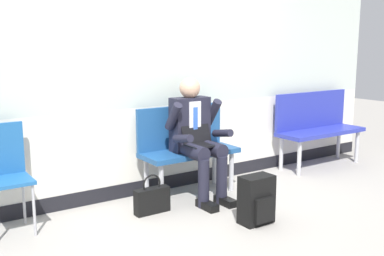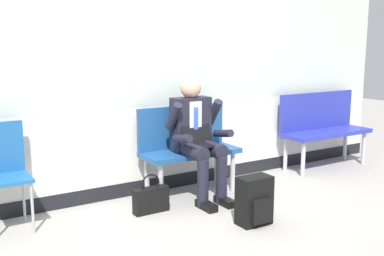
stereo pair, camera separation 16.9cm
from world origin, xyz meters
TOP-DOWN VIEW (x-y plane):
  - ground_plane at (0.00, 0.00)m, footprint 18.00×18.00m
  - station_wall at (0.00, 0.67)m, footprint 6.55×0.14m
  - bench_with_person at (0.22, 0.39)m, footprint 1.03×0.42m
  - bench_empty at (2.24, 0.40)m, footprint 1.26×0.42m
  - person_seated at (0.22, 0.19)m, footprint 0.57×0.70m
  - backpack at (0.26, -0.67)m, footprint 0.30×0.22m
  - handbag at (-0.38, 0.06)m, footprint 0.34×0.10m
  - folding_chair at (-1.59, 0.39)m, footprint 0.38×0.38m

SIDE VIEW (x-z plane):
  - ground_plane at x=0.00m, z-range 0.00..0.00m
  - handbag at x=-0.38m, z-range -0.06..0.32m
  - backpack at x=0.26m, z-range 0.00..0.42m
  - bench_with_person at x=0.22m, z-range 0.07..0.99m
  - bench_empty at x=2.24m, z-range 0.07..1.02m
  - folding_chair at x=-1.59m, z-range 0.09..1.00m
  - person_seated at x=0.22m, z-range 0.04..1.26m
  - station_wall at x=0.00m, z-range -0.01..2.67m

